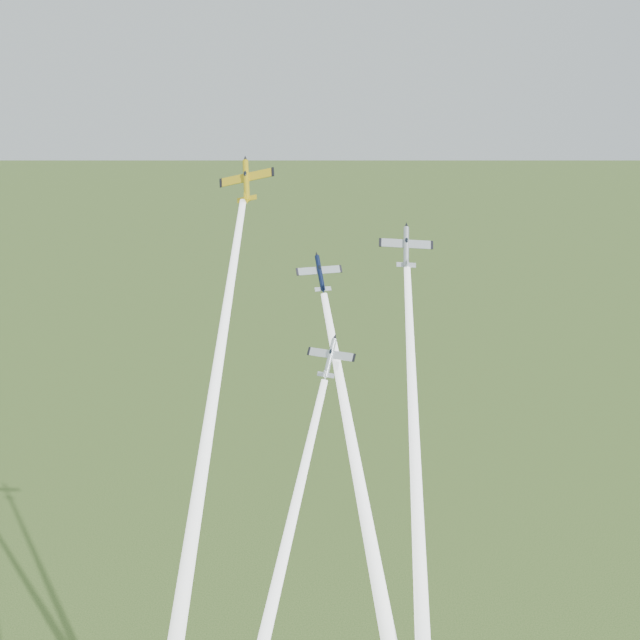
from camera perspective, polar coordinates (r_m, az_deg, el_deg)
The scene contains 7 objects.
plane_yellow at distance 117.70m, azimuth -5.27°, elevation 9.86°, with size 8.41×8.35×1.32m, color gold, non-canonical shape.
smoke_trail_yellow at distance 105.86m, azimuth -8.27°, elevation -9.74°, with size 2.34×2.34×74.00m, color white, non-canonical shape.
plane_navy at distance 114.54m, azimuth -0.00°, elevation 3.36°, with size 6.82×6.77×1.07m, color #0B1534, non-canonical shape.
smoke_trail_navy at distance 107.81m, azimuth 3.04°, elevation -12.63°, with size 2.34×2.34×57.91m, color white, non-canonical shape.
plane_silver_right at distance 114.33m, azimuth 6.15°, elevation 5.20°, with size 7.74×7.68×1.21m, color #ADB3BB, non-canonical shape.
smoke_trail_silver_right at distance 105.28m, azimuth 6.97°, elevation -13.90°, with size 2.34×2.34×68.68m, color white, non-canonical shape.
plane_silver_low at distance 108.14m, azimuth 0.72°, elevation -2.68°, with size 6.87×6.81×1.08m, color silver, non-canonical shape.
Camera 1 is at (7.79, -112.44, 127.66)m, focal length 45.00 mm.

